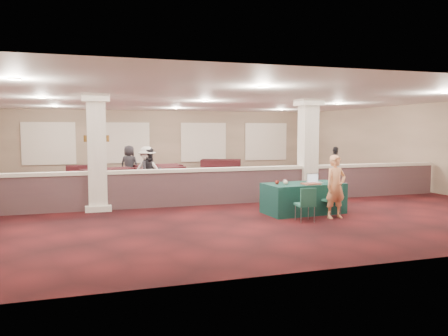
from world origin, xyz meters
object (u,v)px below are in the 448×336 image
object	(u,v)px
far_table_front_center	(159,177)
attendee_d	(129,165)
far_table_front_right	(348,176)
attendee_b	(147,171)
far_table_back_center	(158,174)
attendee_a	(151,172)
far_table_back_right	(221,167)
conf_chair_side	(306,202)
attendee_c	(335,164)
conf_chair_main	(333,197)
near_table	(303,198)
woman	(336,187)
far_table_back_left	(85,172)
far_table_front_left	(108,179)

from	to	relation	value
far_table_front_center	attendee_d	size ratio (longest dim) A/B	1.21
far_table_front_right	attendee_b	distance (m)	8.37
far_table_back_center	attendee_a	world-z (taller)	attendee_a
far_table_back_center	attendee_d	distance (m)	1.24
far_table_front_right	far_table_back_center	distance (m)	7.92
far_table_back_right	far_table_front_center	bearing A→B (deg)	-135.91
conf_chair_side	far_table_front_center	bearing A→B (deg)	111.51
attendee_d	attendee_c	bearing A→B (deg)	-163.00
far_table_back_right	attendee_c	xyz separation A→B (m)	(3.86, -4.17, 0.37)
conf_chair_main	near_table	bearing A→B (deg)	113.58
far_table_back_right	far_table_front_right	bearing A→B (deg)	-51.10
conf_chair_main	far_table_back_center	bearing A→B (deg)	96.18
woman	conf_chair_side	bearing A→B (deg)	-174.65
woman	attendee_d	distance (m)	9.72
far_table_back_right	far_table_back_left	bearing A→B (deg)	180.00
far_table_back_left	attendee_a	xyz separation A→B (m)	(2.21, -5.67, 0.49)
woman	far_table_front_left	world-z (taller)	woman
far_table_back_center	conf_chair_side	bearing A→B (deg)	-75.61
conf_chair_side	far_table_front_right	size ratio (longest dim) A/B	0.52
far_table_back_left	attendee_b	size ratio (longest dim) A/B	0.95
far_table_front_center	attendee_c	xyz separation A→B (m)	(7.47, -0.67, 0.37)
far_table_back_right	attendee_c	world-z (taller)	attendee_c
far_table_front_left	far_table_back_right	distance (m)	6.55
near_table	conf_chair_side	xyz separation A→B (m)	(-0.47, -1.06, 0.09)
conf_chair_side	far_table_front_right	xyz separation A→B (m)	(5.19, 6.17, -0.17)
conf_chair_side	attendee_d	world-z (taller)	attendee_d
far_table_back_right	near_table	bearing A→B (deg)	-94.10
conf_chair_main	far_table_front_center	distance (m)	7.99
attendee_b	attendee_c	xyz separation A→B (m)	(8.19, 1.42, -0.07)
near_table	attendee_c	size ratio (longest dim) A/B	1.38
woman	attendee_a	bearing A→B (deg)	119.47
far_table_back_right	attendee_a	distance (m)	7.07
woman	far_table_front_left	distance (m)	9.11
far_table_back_right	attendee_d	bearing A→B (deg)	-154.27
near_table	attendee_d	size ratio (longest dim) A/B	1.31
far_table_back_left	attendee_d	size ratio (longest dim) A/B	1.00
far_table_front_center	far_table_back_right	world-z (taller)	far_table_front_center
conf_chair_side	attendee_c	size ratio (longest dim) A/B	0.55
woman	far_table_front_center	xyz separation A→B (m)	(-3.35, 7.42, -0.41)
near_table	far_table_back_center	xyz separation A→B (m)	(-2.74, 7.76, -0.01)
woman	far_table_front_left	bearing A→B (deg)	117.92
near_table	attendee_c	xyz separation A→B (m)	(4.58, 5.90, 0.36)
far_table_front_left	attendee_b	world-z (taller)	attendee_b
woman	far_table_back_right	world-z (taller)	woman
far_table_front_center	attendee_c	distance (m)	7.51
far_table_front_center	conf_chair_side	bearing A→B (deg)	-72.41
far_table_back_center	attendee_b	xyz separation A→B (m)	(-0.87, -3.28, 0.45)
far_table_front_left	attendee_c	distance (m)	9.43
woman	attendee_a	world-z (taller)	attendee_a
far_table_front_left	attendee_b	size ratio (longest dim) A/B	1.14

